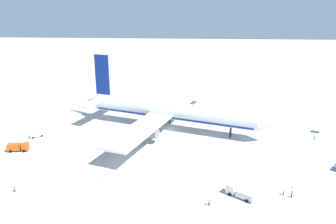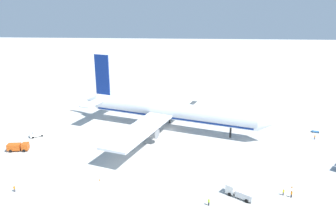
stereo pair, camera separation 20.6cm
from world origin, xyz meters
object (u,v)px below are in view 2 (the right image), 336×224
object	(u,v)px
service_truck_0	(18,147)
ground_worker_4	(283,192)
baggage_cart_0	(315,132)
ground_worker_3	(209,202)
traffic_cone_0	(71,111)
traffic_cone_2	(99,180)
traffic_cone_3	(254,97)
service_van	(37,134)
airliner	(168,111)
ground_worker_1	(291,194)
service_truck_1	(240,192)
ground_worker_0	(315,137)
traffic_cone_1	(292,187)
ground_worker_2	(14,189)

from	to	relation	value
service_truck_0	ground_worker_4	size ratio (longest dim) A/B	3.97
baggage_cart_0	ground_worker_3	distance (m)	62.52
service_truck_0	baggage_cart_0	bearing A→B (deg)	12.82
traffic_cone_0	traffic_cone_2	world-z (taller)	same
ground_worker_4	traffic_cone_2	world-z (taller)	ground_worker_4
traffic_cone_3	ground_worker_3	bearing A→B (deg)	-105.53
service_van	traffic_cone_0	bearing A→B (deg)	85.02
airliner	service_van	xyz separation A→B (m)	(-44.62, -11.31, -5.61)
ground_worker_1	traffic_cone_2	world-z (taller)	ground_worker_1
service_truck_1	baggage_cart_0	xyz separation A→B (m)	(32.46, 44.11, -1.06)
ground_worker_0	traffic_cone_2	distance (m)	72.86
service_truck_1	traffic_cone_1	xyz separation A→B (m)	(13.79, 5.16, -1.05)
ground_worker_0	traffic_cone_3	distance (m)	53.00
service_truck_1	traffic_cone_2	size ratio (longest dim) A/B	12.68
service_truck_0	ground_worker_2	world-z (taller)	service_truck_0
baggage_cart_0	traffic_cone_2	distance (m)	78.16
ground_worker_0	ground_worker_2	bearing A→B (deg)	-155.41
airliner	baggage_cart_0	size ratio (longest dim) A/B	22.36
service_truck_0	ground_worker_0	bearing A→B (deg)	9.28
ground_worker_0	ground_worker_3	distance (m)	55.86
ground_worker_0	traffic_cone_0	size ratio (longest dim) A/B	2.92
traffic_cone_1	traffic_cone_3	size ratio (longest dim) A/B	1.00
baggage_cart_0	traffic_cone_3	xyz separation A→B (m)	(-14.01, 45.04, 0.01)
ground_worker_3	baggage_cart_0	bearing A→B (deg)	50.34
service_truck_0	ground_worker_1	distance (m)	80.58
ground_worker_3	ground_worker_2	bearing A→B (deg)	176.80
traffic_cone_2	traffic_cone_3	distance (m)	99.65
traffic_cone_2	ground_worker_1	bearing A→B (deg)	-5.52
ground_worker_0	service_van	bearing A→B (deg)	-177.59
service_truck_0	ground_worker_0	world-z (taller)	service_truck_0
service_truck_0	traffic_cone_1	distance (m)	80.91
ground_worker_3	ground_worker_4	world-z (taller)	ground_worker_3
service_truck_1	ground_worker_3	xyz separation A→B (m)	(-7.44, -4.02, -0.43)
ground_worker_1	ground_worker_4	xyz separation A→B (m)	(-1.67, 0.81, -0.07)
ground_worker_1	traffic_cone_0	size ratio (longest dim) A/B	3.25
service_truck_1	traffic_cone_0	distance (m)	87.23
ground_worker_3	service_truck_0	bearing A→B (deg)	155.95
airliner	service_truck_0	xyz separation A→B (m)	(-45.37, -22.91, -5.27)
airliner	traffic_cone_1	world-z (taller)	airliner
ground_worker_1	service_van	bearing A→B (deg)	156.94
service_truck_0	traffic_cone_0	world-z (taller)	service_truck_0
service_truck_1	ground_worker_1	world-z (taller)	service_truck_1
airliner	traffic_cone_3	xyz separation A→B (m)	(38.46, 44.40, -6.37)
ground_worker_3	airliner	bearing A→B (deg)	104.46
traffic_cone_3	baggage_cart_0	bearing A→B (deg)	-72.72
ground_worker_0	ground_worker_1	world-z (taller)	ground_worker_1
service_truck_1	ground_worker_4	xyz separation A→B (m)	(10.69, 1.47, -0.48)
baggage_cart_0	traffic_cone_0	xyz separation A→B (m)	(-94.68, 17.02, 0.01)
airliner	traffic_cone_3	size ratio (longest dim) A/B	130.51
service_truck_1	traffic_cone_0	bearing A→B (deg)	135.51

